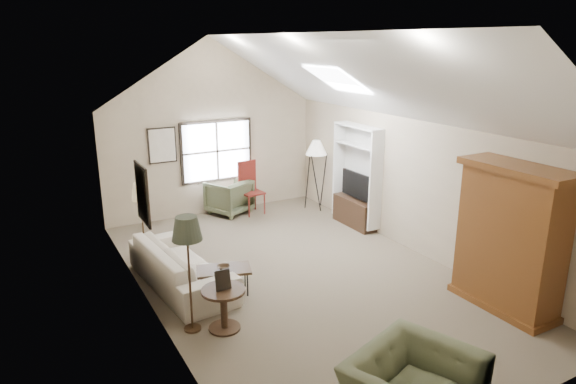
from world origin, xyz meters
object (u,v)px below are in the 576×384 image
armchair_far (229,197)px  side_chair (252,188)px  sofa (181,265)px  side_table (224,309)px  armoire (511,239)px  coffee_table (224,281)px

armchair_far → side_chair: (0.46, -0.28, 0.21)m
sofa → side_table: bearing=178.3°
armoire → side_chair: bearing=104.1°
sofa → side_chair: bearing=-48.2°
side_table → coffee_table: bearing=67.9°
armoire → coffee_table: 4.39m
sofa → side_chair: size_ratio=2.00×
side_table → side_chair: side_chair is taller
sofa → armchair_far: 3.72m
armoire → sofa: (-4.05, 3.04, -0.74)m
side_chair → sofa: bearing=-138.8°
sofa → side_chair: side_chair is taller
armchair_far → coffee_table: bearing=41.3°
sofa → coffee_table: (0.50, -0.62, -0.14)m
sofa → side_chair: (2.58, 2.78, 0.25)m
armoire → armchair_far: 6.43m
sofa → side_table: sofa is taller
sofa → armchair_far: size_ratio=2.79×
armoire → side_table: armoire is taller
sofa → side_table: size_ratio=3.99×
armoire → armchair_far: bearing=107.5°
coffee_table → sofa: bearing=128.9°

